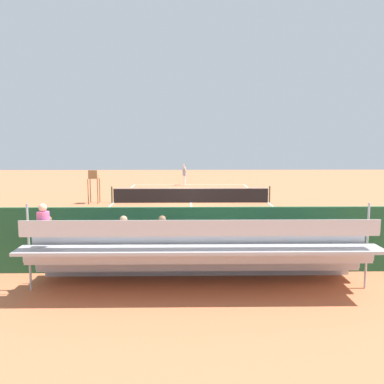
{
  "coord_description": "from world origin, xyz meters",
  "views": [
    {
      "loc": [
        0.36,
        26.05,
        3.97
      ],
      "look_at": [
        0.0,
        4.0,
        1.2
      ],
      "focal_mm": 38.09,
      "sensor_mm": 36.0,
      "label": 1
    }
  ],
  "objects_px": {
    "tennis_racket": "(174,185)",
    "tennis_ball_far": "(203,186)",
    "equipment_bag": "(216,260)",
    "courtside_bench": "(281,247)",
    "tennis_player": "(185,174)",
    "bleacher_stand": "(192,254)",
    "umpire_chair": "(94,183)",
    "tennis_net": "(191,195)",
    "tennis_ball_near": "(174,189)"
  },
  "relations": [
    {
      "from": "bleacher_stand",
      "to": "equipment_bag",
      "type": "xyz_separation_m",
      "value": [
        -0.8,
        -1.93,
        -0.75
      ]
    },
    {
      "from": "tennis_player",
      "to": "tennis_ball_far",
      "type": "distance_m",
      "value": 2.19
    },
    {
      "from": "tennis_player",
      "to": "tennis_ball_near",
      "type": "xyz_separation_m",
      "value": [
        0.88,
        3.17,
        -0.98
      ]
    },
    {
      "from": "bleacher_stand",
      "to": "tennis_ball_near",
      "type": "height_order",
      "value": "bleacher_stand"
    },
    {
      "from": "tennis_racket",
      "to": "tennis_ball_near",
      "type": "distance_m",
      "value": 3.08
    },
    {
      "from": "bleacher_stand",
      "to": "tennis_player",
      "type": "distance_m",
      "value": 26.04
    },
    {
      "from": "bleacher_stand",
      "to": "equipment_bag",
      "type": "bearing_deg",
      "value": -112.48
    },
    {
      "from": "equipment_bag",
      "to": "tennis_player",
      "type": "bearing_deg",
      "value": -87.53
    },
    {
      "from": "courtside_bench",
      "to": "tennis_ball_near",
      "type": "relative_size",
      "value": 27.27
    },
    {
      "from": "umpire_chair",
      "to": "tennis_racket",
      "type": "relative_size",
      "value": 3.95
    },
    {
      "from": "bleacher_stand",
      "to": "tennis_player",
      "type": "bearing_deg",
      "value": -89.47
    },
    {
      "from": "equipment_bag",
      "to": "tennis_racket",
      "type": "xyz_separation_m",
      "value": [
        2.01,
        -24.02,
        -0.16
      ]
    },
    {
      "from": "courtside_bench",
      "to": "tennis_player",
      "type": "bearing_deg",
      "value": -82.49
    },
    {
      "from": "tennis_player",
      "to": "tennis_ball_near",
      "type": "relative_size",
      "value": 29.18
    },
    {
      "from": "tennis_net",
      "to": "bleacher_stand",
      "type": "distance_m",
      "value": 15.34
    },
    {
      "from": "tennis_net",
      "to": "tennis_ball_far",
      "type": "xyz_separation_m",
      "value": [
        -1.18,
        -9.6,
        -0.47
      ]
    },
    {
      "from": "tennis_racket",
      "to": "bleacher_stand",
      "type": "bearing_deg",
      "value": 92.68
    },
    {
      "from": "tennis_net",
      "to": "equipment_bag",
      "type": "distance_m",
      "value": 13.42
    },
    {
      "from": "equipment_bag",
      "to": "courtside_bench",
      "type": "bearing_deg",
      "value": -176.53
    },
    {
      "from": "bleacher_stand",
      "to": "tennis_net",
      "type": "bearing_deg",
      "value": -90.73
    },
    {
      "from": "tennis_racket",
      "to": "tennis_ball_far",
      "type": "distance_m",
      "value": 2.78
    },
    {
      "from": "tennis_net",
      "to": "courtside_bench",
      "type": "relative_size",
      "value": 5.72
    },
    {
      "from": "bleacher_stand",
      "to": "umpire_chair",
      "type": "xyz_separation_m",
      "value": [
        6.0,
        -15.09,
        0.39
      ]
    },
    {
      "from": "umpire_chair",
      "to": "tennis_ball_near",
      "type": "distance_m",
      "value": 9.27
    },
    {
      "from": "tennis_ball_far",
      "to": "tennis_ball_near",
      "type": "bearing_deg",
      "value": 39.55
    },
    {
      "from": "tennis_net",
      "to": "tennis_player",
      "type": "height_order",
      "value": "tennis_player"
    },
    {
      "from": "tennis_racket",
      "to": "tennis_player",
      "type": "bearing_deg",
      "value": -174.59
    },
    {
      "from": "tennis_racket",
      "to": "equipment_bag",
      "type": "bearing_deg",
      "value": 94.8
    },
    {
      "from": "umpire_chair",
      "to": "tennis_player",
      "type": "relative_size",
      "value": 1.11
    },
    {
      "from": "tennis_net",
      "to": "tennis_racket",
      "type": "relative_size",
      "value": 19.02
    },
    {
      "from": "courtside_bench",
      "to": "tennis_player",
      "type": "relative_size",
      "value": 0.93
    },
    {
      "from": "tennis_ball_far",
      "to": "umpire_chair",
      "type": "bearing_deg",
      "value": 53.13
    },
    {
      "from": "umpire_chair",
      "to": "tennis_racket",
      "type": "distance_m",
      "value": 11.94
    },
    {
      "from": "courtside_bench",
      "to": "tennis_racket",
      "type": "xyz_separation_m",
      "value": [
        4.14,
        -23.89,
        -0.54
      ]
    },
    {
      "from": "tennis_net",
      "to": "tennis_racket",
      "type": "xyz_separation_m",
      "value": [
        1.41,
        -10.62,
        -0.49
      ]
    },
    {
      "from": "bleacher_stand",
      "to": "umpire_chair",
      "type": "height_order",
      "value": "bleacher_stand"
    },
    {
      "from": "courtside_bench",
      "to": "tennis_ball_far",
      "type": "bearing_deg",
      "value": -86.14
    },
    {
      "from": "bleacher_stand",
      "to": "tennis_ball_far",
      "type": "distance_m",
      "value": 24.99
    },
    {
      "from": "bleacher_stand",
      "to": "equipment_bag",
      "type": "height_order",
      "value": "bleacher_stand"
    },
    {
      "from": "bleacher_stand",
      "to": "tennis_ball_near",
      "type": "xyz_separation_m",
      "value": [
        1.12,
        -22.87,
        -0.89
      ]
    },
    {
      "from": "tennis_net",
      "to": "umpire_chair",
      "type": "xyz_separation_m",
      "value": [
        6.2,
        0.24,
        0.81
      ]
    },
    {
      "from": "courtside_bench",
      "to": "tennis_player",
      "type": "xyz_separation_m",
      "value": [
        3.16,
        -23.98,
        0.46
      ]
    },
    {
      "from": "tennis_net",
      "to": "tennis_player",
      "type": "bearing_deg",
      "value": -87.66
    },
    {
      "from": "tennis_player",
      "to": "tennis_ball_far",
      "type": "height_order",
      "value": "tennis_player"
    },
    {
      "from": "bleacher_stand",
      "to": "tennis_racket",
      "type": "relative_size",
      "value": 16.73
    },
    {
      "from": "equipment_bag",
      "to": "tennis_racket",
      "type": "relative_size",
      "value": 1.66
    },
    {
      "from": "bleacher_stand",
      "to": "courtside_bench",
      "type": "relative_size",
      "value": 5.03
    },
    {
      "from": "bleacher_stand",
      "to": "tennis_ball_far",
      "type": "relative_size",
      "value": 137.27
    },
    {
      "from": "equipment_bag",
      "to": "tennis_ball_near",
      "type": "height_order",
      "value": "equipment_bag"
    },
    {
      "from": "tennis_player",
      "to": "courtside_bench",
      "type": "bearing_deg",
      "value": 97.51
    }
  ]
}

